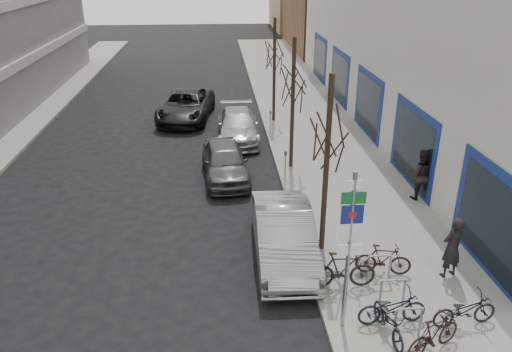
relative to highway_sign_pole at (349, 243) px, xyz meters
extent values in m
plane|color=black|center=(-2.40, 0.01, -2.46)|extent=(120.00, 120.00, 0.00)
cube|color=slate|center=(2.10, 10.01, -2.38)|extent=(5.00, 70.00, 0.15)
cube|color=brown|center=(10.60, 40.01, 1.54)|extent=(12.00, 14.00, 8.00)
cylinder|color=gray|center=(0.00, 0.01, -0.36)|extent=(0.10, 0.10, 4.20)
cube|color=white|center=(0.00, -0.02, 1.44)|extent=(0.35, 0.03, 0.22)
cube|color=#0C5926|center=(0.00, -0.02, 1.14)|extent=(0.55, 0.03, 0.28)
cube|color=navy|center=(0.00, -0.02, 0.74)|extent=(0.50, 0.03, 0.45)
cube|color=maroon|center=(0.00, -0.03, 0.74)|extent=(0.18, 0.02, 0.14)
cube|color=white|center=(0.00, -0.02, 0.29)|extent=(0.45, 0.03, 0.45)
cube|color=white|center=(0.00, -0.02, -0.16)|extent=(0.55, 0.03, 0.28)
cylinder|color=gray|center=(1.10, -0.49, -1.91)|extent=(0.06, 0.06, 0.80)
cylinder|color=gray|center=(1.70, -0.49, -1.91)|extent=(0.06, 0.06, 0.80)
cylinder|color=gray|center=(1.40, -0.49, -1.51)|extent=(0.60, 0.06, 0.06)
cylinder|color=gray|center=(1.10, 0.61, -1.91)|extent=(0.06, 0.06, 0.80)
cylinder|color=gray|center=(1.70, 0.61, -1.91)|extent=(0.06, 0.06, 0.80)
cylinder|color=gray|center=(1.40, 0.61, -1.51)|extent=(0.60, 0.06, 0.06)
cylinder|color=gray|center=(1.10, 1.71, -1.91)|extent=(0.06, 0.06, 0.80)
cylinder|color=gray|center=(1.70, 1.71, -1.91)|extent=(0.06, 0.06, 0.80)
cylinder|color=gray|center=(1.40, 1.71, -1.51)|extent=(0.60, 0.06, 0.06)
cylinder|color=black|center=(0.20, 3.51, 0.29)|extent=(0.16, 0.16, 5.50)
cylinder|color=black|center=(0.20, 10.01, 0.29)|extent=(0.16, 0.16, 5.50)
cylinder|color=black|center=(0.20, 16.51, 0.29)|extent=(0.16, 0.16, 5.50)
cylinder|color=gray|center=(-0.25, 3.01, -1.76)|extent=(0.05, 0.05, 1.10)
cube|color=#3F3F44|center=(-0.25, 3.01, -1.13)|extent=(0.10, 0.08, 0.18)
cylinder|color=gray|center=(-0.25, 8.51, -1.76)|extent=(0.05, 0.05, 1.10)
cube|color=#3F3F44|center=(-0.25, 8.51, -1.13)|extent=(0.10, 0.08, 0.18)
cylinder|color=gray|center=(-0.25, 14.01, -1.76)|extent=(0.05, 0.05, 1.10)
cube|color=#3F3F44|center=(-0.25, 14.01, -1.13)|extent=(0.10, 0.08, 0.18)
imported|color=black|center=(0.98, -0.41, -1.83)|extent=(0.65, 1.62, 0.96)
imported|color=black|center=(1.80, -1.00, -1.83)|extent=(1.64, 1.11, 0.97)
imported|color=black|center=(1.19, 0.01, -1.79)|extent=(1.72, 0.59, 1.03)
imported|color=black|center=(0.33, 1.53, -1.75)|extent=(1.84, 0.61, 1.11)
imported|color=black|center=(2.90, -0.19, -1.81)|extent=(1.67, 0.67, 0.99)
imported|color=black|center=(1.62, 2.03, -1.84)|extent=(1.62, 0.77, 0.94)
imported|color=#9E9FA3|center=(-1.00, 3.28, -1.67)|extent=(1.76, 4.82, 1.58)
imported|color=#48474C|center=(-2.60, 9.32, -1.73)|extent=(2.05, 4.42, 1.46)
imported|color=#9D9DA2|center=(-1.85, 13.97, -1.76)|extent=(2.01, 4.84, 1.40)
imported|color=black|center=(-4.55, 17.57, -1.68)|extent=(3.33, 5.91, 1.56)
imported|color=black|center=(3.42, 1.81, -1.40)|extent=(0.77, 0.64, 1.82)
imported|color=black|center=(4.40, 6.58, -1.34)|extent=(0.81, 0.64, 1.94)
camera|label=1|loc=(-2.85, -9.35, 5.87)|focal=35.00mm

